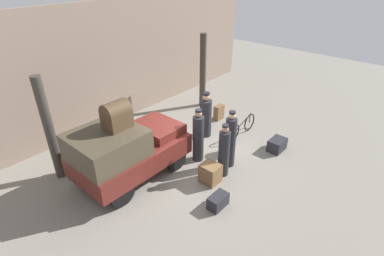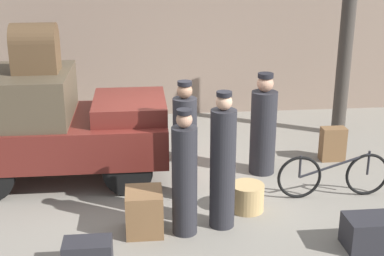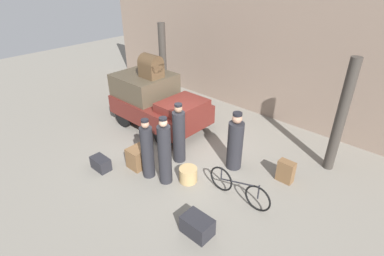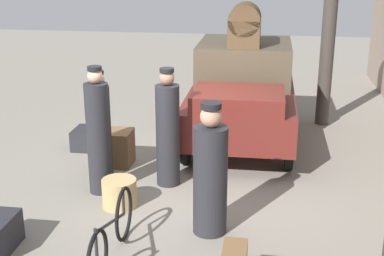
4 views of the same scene
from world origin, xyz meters
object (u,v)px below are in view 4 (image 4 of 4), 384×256
at_px(porter_with_bicycle, 210,175).
at_px(conductor_in_dark_uniform, 98,135).
at_px(bicycle, 112,235).
at_px(porter_carrying_trunk, 100,129).
at_px(suitcase_tan_flat, 116,148).
at_px(wicker_basket, 119,193).
at_px(porter_standing_middle, 168,132).
at_px(truck, 242,92).
at_px(trunk_on_truck_roof, 245,25).
at_px(trunk_wicker_pale, 84,138).

height_order(porter_with_bicycle, conductor_in_dark_uniform, conductor_in_dark_uniform).
height_order(bicycle, conductor_in_dark_uniform, conductor_in_dark_uniform).
distance_m(porter_with_bicycle, porter_carrying_trunk, 2.34).
bearing_deg(suitcase_tan_flat, wicker_basket, 17.52).
bearing_deg(porter_standing_middle, wicker_basket, -32.26).
height_order(wicker_basket, suitcase_tan_flat, suitcase_tan_flat).
bearing_deg(truck, trunk_on_truck_roof, 180.00).
bearing_deg(truck, trunk_wicker_pale, -74.91).
relative_size(conductor_in_dark_uniform, trunk_on_truck_roof, 2.50).
relative_size(porter_with_bicycle, conductor_in_dark_uniform, 0.90).
bearing_deg(truck, porter_standing_middle, -25.60).
height_order(conductor_in_dark_uniform, suitcase_tan_flat, conductor_in_dark_uniform).
relative_size(truck, bicycle, 1.91).
bearing_deg(porter_with_bicycle, trunk_wicker_pale, -136.01).
distance_m(truck, trunk_wicker_pale, 2.94).
xyz_separation_m(bicycle, porter_standing_middle, (-2.20, 0.23, 0.48)).
bearing_deg(porter_standing_middle, porter_with_bicycle, 30.09).
xyz_separation_m(truck, porter_standing_middle, (2.04, -0.98, -0.12)).
bearing_deg(porter_with_bicycle, truck, 176.70).
bearing_deg(trunk_on_truck_roof, trunk_wicker_pale, -72.05).
bearing_deg(porter_standing_middle, porter_carrying_trunk, -95.45).
distance_m(porter_with_bicycle, conductor_in_dark_uniform, 1.95).
relative_size(bicycle, trunk_wicker_pale, 3.02).
bearing_deg(suitcase_tan_flat, trunk_wicker_pale, -130.61).
xyz_separation_m(conductor_in_dark_uniform, porter_standing_middle, (-0.41, 0.92, -0.04)).
distance_m(porter_carrying_trunk, suitcase_tan_flat, 0.72).
xyz_separation_m(porter_with_bicycle, conductor_in_dark_uniform, (-0.94, -1.70, 0.10)).
xyz_separation_m(wicker_basket, porter_with_bicycle, (0.51, 1.31, 0.56)).
xyz_separation_m(porter_standing_middle, suitcase_tan_flat, (-0.62, -0.99, -0.53)).
relative_size(trunk_wicker_pale, trunk_on_truck_roof, 0.76).
relative_size(bicycle, trunk_on_truck_roof, 2.30).
distance_m(porter_carrying_trunk, trunk_on_truck_roof, 3.20).
xyz_separation_m(bicycle, porter_carrying_trunk, (-2.30, -0.83, 0.44)).
bearing_deg(wicker_basket, porter_standing_middle, 147.74).
xyz_separation_m(wicker_basket, porter_standing_middle, (-0.83, 0.53, 0.62)).
height_order(porter_standing_middle, trunk_wicker_pale, porter_standing_middle).
xyz_separation_m(porter_with_bicycle, porter_standing_middle, (-1.35, -0.78, 0.06)).
height_order(conductor_in_dark_uniform, porter_standing_middle, conductor_in_dark_uniform).
distance_m(porter_with_bicycle, trunk_wicker_pale, 3.72).
height_order(wicker_basket, porter_standing_middle, porter_standing_middle).
xyz_separation_m(porter_carrying_trunk, conductor_in_dark_uniform, (0.51, 0.14, 0.08)).
xyz_separation_m(truck, conductor_in_dark_uniform, (2.45, -1.90, -0.08)).
xyz_separation_m(wicker_basket, porter_carrying_trunk, (-0.94, -0.53, 0.58)).
relative_size(truck, suitcase_tan_flat, 5.63).
height_order(wicker_basket, porter_with_bicycle, porter_with_bicycle).
bearing_deg(suitcase_tan_flat, bicycle, 15.04).
bearing_deg(porter_carrying_trunk, trunk_wicker_pale, -149.25).
bearing_deg(trunk_wicker_pale, wicker_basket, 30.26).
relative_size(porter_with_bicycle, trunk_on_truck_roof, 2.26).
xyz_separation_m(wicker_basket, trunk_wicker_pale, (-2.13, -1.24, -0.02)).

